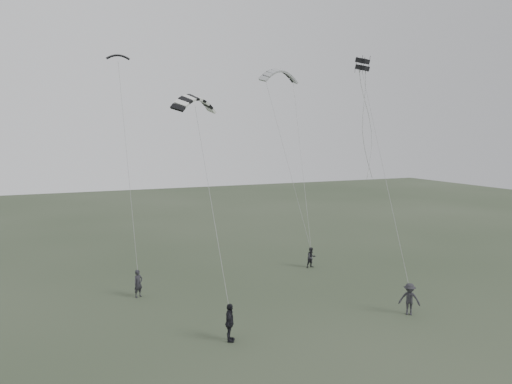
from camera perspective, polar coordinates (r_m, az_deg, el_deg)
name	(u,v)px	position (r m, az deg, el deg)	size (l,w,h in m)	color
ground	(277,315)	(30.08, 2.46, -13.84)	(140.00, 140.00, 0.00)	#2D3925
flyer_left	(138,283)	(33.69, -13.31, -10.14)	(0.65, 0.43, 1.79)	black
flyer_right	(311,257)	(39.99, 6.34, -7.45)	(0.79, 0.61, 1.62)	black
flyer_center	(230,323)	(26.22, -3.02, -14.69)	(1.16, 0.48, 1.97)	black
flyer_far	(409,299)	(31.09, 17.13, -11.61)	(1.21, 0.70, 1.88)	#252529
kite_dark_small	(118,55)	(37.21, -15.51, 14.82)	(1.57, 0.47, 0.51)	black
kite_pale_large	(280,70)	(42.53, 2.71, 13.71)	(3.54, 0.80, 1.49)	#9B9DA0
kite_striped	(195,97)	(30.37, -7.01, 10.68)	(3.29, 0.82, 1.27)	black
kite_box	(362,64)	(34.14, 12.07, 14.07)	(0.70, 0.70, 0.74)	black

